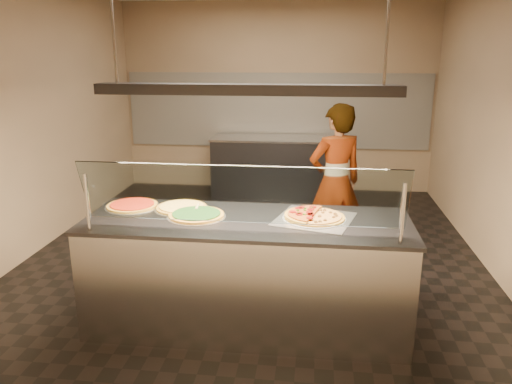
# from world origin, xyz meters

# --- Properties ---
(ground) EXTENTS (5.00, 6.00, 0.02)m
(ground) POSITION_xyz_m (0.00, 0.00, -0.01)
(ground) COLOR black
(ground) RESTS_ON ground
(wall_back) EXTENTS (5.00, 0.02, 3.00)m
(wall_back) POSITION_xyz_m (0.00, 3.01, 1.50)
(wall_back) COLOR tan
(wall_back) RESTS_ON ground
(wall_front) EXTENTS (5.00, 0.02, 3.00)m
(wall_front) POSITION_xyz_m (0.00, -3.01, 1.50)
(wall_front) COLOR tan
(wall_front) RESTS_ON ground
(wall_left) EXTENTS (0.02, 6.00, 3.00)m
(wall_left) POSITION_xyz_m (-2.51, 0.00, 1.50)
(wall_left) COLOR tan
(wall_left) RESTS_ON ground
(wall_right) EXTENTS (0.02, 6.00, 3.00)m
(wall_right) POSITION_xyz_m (2.51, 0.00, 1.50)
(wall_right) COLOR tan
(wall_right) RESTS_ON ground
(tile_band) EXTENTS (4.90, 0.02, 1.20)m
(tile_band) POSITION_xyz_m (0.00, 2.98, 1.30)
(tile_band) COLOR silver
(tile_band) RESTS_ON wall_back
(serving_counter) EXTENTS (2.61, 0.94, 0.93)m
(serving_counter) POSITION_xyz_m (0.12, -1.42, 0.47)
(serving_counter) COLOR #B7B7BC
(serving_counter) RESTS_ON ground
(sneeze_guard) EXTENTS (2.37, 0.18, 0.54)m
(sneeze_guard) POSITION_xyz_m (0.12, -1.77, 1.23)
(sneeze_guard) COLOR #B7B7BC
(sneeze_guard) RESTS_ON serving_counter
(perforated_tray) EXTENTS (0.71, 0.71, 0.01)m
(perforated_tray) POSITION_xyz_m (0.66, -1.36, 0.94)
(perforated_tray) COLOR silver
(perforated_tray) RESTS_ON serving_counter
(half_pizza_pepperoni) EXTENTS (0.36, 0.52, 0.05)m
(half_pizza_pepperoni) POSITION_xyz_m (0.54, -1.36, 0.96)
(half_pizza_pepperoni) COLOR #A06C20
(half_pizza_pepperoni) RESTS_ON perforated_tray
(half_pizza_sausage) EXTENTS (0.36, 0.52, 0.04)m
(half_pizza_sausage) POSITION_xyz_m (0.77, -1.36, 0.96)
(half_pizza_sausage) COLOR #A06C20
(half_pizza_sausage) RESTS_ON perforated_tray
(pizza_spinach) EXTENTS (0.48, 0.48, 0.03)m
(pizza_spinach) POSITION_xyz_m (-0.29, -1.41, 0.95)
(pizza_spinach) COLOR silver
(pizza_spinach) RESTS_ON serving_counter
(pizza_cheese) EXTENTS (0.46, 0.46, 0.03)m
(pizza_cheese) POSITION_xyz_m (-0.47, -1.22, 0.94)
(pizza_cheese) COLOR silver
(pizza_cheese) RESTS_ON serving_counter
(pizza_tomato) EXTENTS (0.46, 0.46, 0.03)m
(pizza_tomato) POSITION_xyz_m (-0.91, -1.21, 0.94)
(pizza_tomato) COLOR silver
(pizza_tomato) RESTS_ON serving_counter
(pizza_spatula) EXTENTS (0.19, 0.23, 0.02)m
(pizza_spatula) POSITION_xyz_m (-0.28, -1.28, 0.96)
(pizza_spatula) COLOR #B7B7BC
(pizza_spatula) RESTS_ON pizza_spinach
(prep_table) EXTENTS (1.80, 0.74, 0.93)m
(prep_table) POSITION_xyz_m (-0.07, 2.55, 0.47)
(prep_table) COLOR #323236
(prep_table) RESTS_ON ground
(worker) EXTENTS (0.74, 0.64, 1.71)m
(worker) POSITION_xyz_m (0.88, 0.13, 0.85)
(worker) COLOR #26242B
(worker) RESTS_ON ground
(heat_lamp_housing) EXTENTS (2.30, 0.18, 0.08)m
(heat_lamp_housing) POSITION_xyz_m (0.12, -1.42, 1.95)
(heat_lamp_housing) COLOR #323236
(heat_lamp_housing) RESTS_ON ceiling
(lamp_rod_left) EXTENTS (0.02, 0.02, 1.01)m
(lamp_rod_left) POSITION_xyz_m (-0.88, -1.42, 2.50)
(lamp_rod_left) COLOR #B7B7BC
(lamp_rod_left) RESTS_ON ceiling
(lamp_rod_right) EXTENTS (0.02, 0.02, 1.01)m
(lamp_rod_right) POSITION_xyz_m (1.12, -1.42, 2.50)
(lamp_rod_right) COLOR #B7B7BC
(lamp_rod_right) RESTS_ON ceiling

